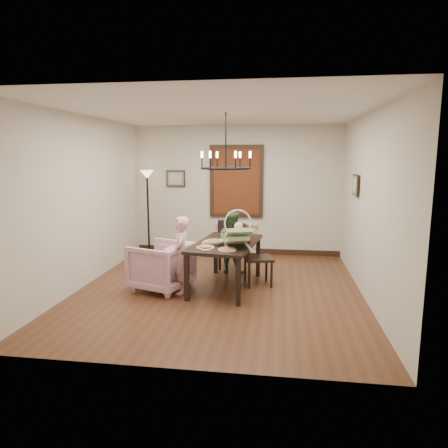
% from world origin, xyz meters
% --- Properties ---
extents(room_shell, '(4.51, 5.00, 2.81)m').
position_xyz_m(room_shell, '(0.00, 0.37, 1.40)').
color(room_shell, '#57311E').
rests_on(room_shell, ground).
extents(dining_table, '(1.11, 1.72, 0.76)m').
position_xyz_m(dining_table, '(0.09, 0.12, 0.67)').
color(dining_table, black).
rests_on(dining_table, room_shell).
extents(chair_far, '(0.46, 0.46, 0.91)m').
position_xyz_m(chair_far, '(-0.02, 1.30, 0.46)').
color(chair_far, black).
rests_on(chair_far, room_shell).
extents(chair_right, '(0.56, 0.56, 1.03)m').
position_xyz_m(chair_right, '(0.61, 0.34, 0.51)').
color(chair_right, black).
rests_on(chair_right, room_shell).
extents(armchair, '(1.08, 1.06, 0.77)m').
position_xyz_m(armchair, '(-0.93, -0.11, 0.39)').
color(armchair, '#EBB4CD').
rests_on(armchair, room_shell).
extents(elderly_woman, '(0.31, 0.41, 1.01)m').
position_xyz_m(elderly_woman, '(-0.58, -0.24, 0.50)').
color(elderly_woman, '#E8A3B3').
rests_on(elderly_woman, room_shell).
extents(seated_man, '(0.55, 0.48, 0.96)m').
position_xyz_m(seated_man, '(0.07, 0.99, 0.48)').
color(seated_man, '#375D3B').
rests_on(seated_man, room_shell).
extents(baby_bouncer, '(0.59, 0.71, 0.40)m').
position_xyz_m(baby_bouncer, '(0.32, -0.24, 0.96)').
color(baby_bouncer, '#A6CA8B').
rests_on(baby_bouncer, dining_table).
extents(salad_bowl, '(0.32, 0.32, 0.08)m').
position_xyz_m(salad_bowl, '(-0.06, -0.07, 0.80)').
color(salad_bowl, white).
rests_on(salad_bowl, dining_table).
extents(pizza_platter, '(0.30, 0.30, 0.04)m').
position_xyz_m(pizza_platter, '(-0.13, -0.01, 0.78)').
color(pizza_platter, tan).
rests_on(pizza_platter, dining_table).
extents(drinking_glass, '(0.07, 0.07, 0.14)m').
position_xyz_m(drinking_glass, '(0.12, 0.17, 0.83)').
color(drinking_glass, silver).
rests_on(drinking_glass, dining_table).
extents(window_blinds, '(1.00, 0.03, 1.40)m').
position_xyz_m(window_blinds, '(0.00, 2.46, 1.60)').
color(window_blinds, '#522D10').
rests_on(window_blinds, room_shell).
extents(radiator, '(0.92, 0.12, 0.62)m').
position_xyz_m(radiator, '(0.00, 2.48, 0.35)').
color(radiator, silver).
rests_on(radiator, room_shell).
extents(picture_back, '(0.42, 0.03, 0.36)m').
position_xyz_m(picture_back, '(-1.35, 2.47, 1.65)').
color(picture_back, black).
rests_on(picture_back, room_shell).
extents(picture_right, '(0.03, 0.42, 0.36)m').
position_xyz_m(picture_right, '(2.21, 0.90, 1.65)').
color(picture_right, black).
rests_on(picture_right, room_shell).
extents(floor_lamp, '(0.30, 0.30, 1.80)m').
position_xyz_m(floor_lamp, '(-1.90, 2.15, 0.90)').
color(floor_lamp, black).
rests_on(floor_lamp, room_shell).
extents(chandelier, '(0.80, 0.80, 0.04)m').
position_xyz_m(chandelier, '(0.09, 0.12, 1.95)').
color(chandelier, black).
rests_on(chandelier, room_shell).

